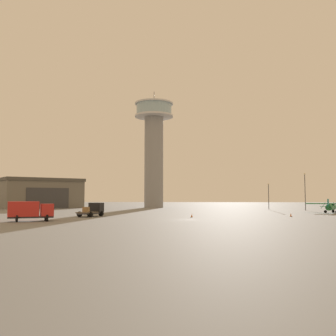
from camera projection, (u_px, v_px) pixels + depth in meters
ground_plane at (185, 220)px, 59.29m from camera, size 400.00×400.00×0.00m
control_tower at (154, 143)px, 127.48m from camera, size 13.05×13.05×39.70m
hangar at (38, 193)px, 124.45m from camera, size 32.70×32.40×9.56m
airplane_green at (331, 206)px, 83.50m from camera, size 10.30×8.23×3.19m
truck_box_red at (30, 210)px, 55.46m from camera, size 6.69×5.15×2.93m
truck_flatbed_black at (93, 210)px, 69.17m from camera, size 4.20×6.04×2.51m
light_post_east at (305, 188)px, 100.03m from camera, size 0.44×0.44×10.00m
light_post_north at (269, 194)px, 108.11m from camera, size 0.44×0.44×7.55m
traffic_cone_near_left at (192, 215)px, 67.00m from camera, size 0.36×0.36×0.60m
traffic_cone_near_right at (291, 215)px, 68.97m from camera, size 0.36×0.36×0.65m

